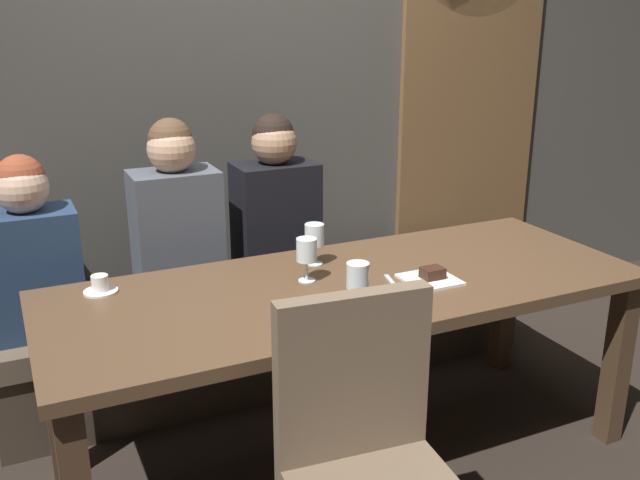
{
  "coord_description": "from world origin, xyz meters",
  "views": [
    {
      "loc": [
        -1.11,
        -2.12,
        1.69
      ],
      "look_at": [
        -0.01,
        0.22,
        0.84
      ],
      "focal_mm": 39.49,
      "sensor_mm": 36.0,
      "label": 1
    }
  ],
  "objects": [
    {
      "name": "back_wall_tiled",
      "position": [
        0.0,
        1.22,
        1.5
      ],
      "size": [
        6.0,
        0.12,
        3.0
      ],
      "primitive_type": "cube",
      "color": "#4C4944",
      "rests_on": "ground"
    },
    {
      "name": "banquette_bench",
      "position": [
        0.0,
        0.7,
        0.23
      ],
      "size": [
        2.5,
        0.44,
        0.45
      ],
      "color": "#40352A",
      "rests_on": "ground"
    },
    {
      "name": "dessert_plate",
      "position": [
        0.28,
        -0.11,
        0.75
      ],
      "size": [
        0.19,
        0.19,
        0.05
      ],
      "color": "white",
      "rests_on": "dining_table"
    },
    {
      "name": "diner_far_end",
      "position": [
        0.0,
        0.73,
        0.84
      ],
      "size": [
        0.36,
        0.24,
        0.81
      ],
      "color": "black",
      "rests_on": "banquette_bench"
    },
    {
      "name": "wine_glass_near_left",
      "position": [
        -0.13,
        0.08,
        0.85
      ],
      "size": [
        0.08,
        0.08,
        0.16
      ],
      "color": "silver",
      "rests_on": "dining_table"
    },
    {
      "name": "diner_bearded",
      "position": [
        -0.45,
        0.72,
        0.84
      ],
      "size": [
        0.36,
        0.24,
        0.82
      ],
      "color": "#4C515B",
      "rests_on": "banquette_bench"
    },
    {
      "name": "ground",
      "position": [
        0.0,
        0.0,
        0.0
      ],
      "size": [
        9.0,
        9.0,
        0.0
      ],
      "primitive_type": "plane",
      "color": "black"
    },
    {
      "name": "chair_near_side",
      "position": [
        -0.31,
        -0.72,
        0.56
      ],
      "size": [
        0.48,
        0.48,
        0.98
      ],
      "color": "brown",
      "rests_on": "ground"
    },
    {
      "name": "wine_glass_far_right",
      "position": [
        -0.09,
        -0.23,
        0.85
      ],
      "size": [
        0.08,
        0.08,
        0.16
      ],
      "color": "silver",
      "rests_on": "dining_table"
    },
    {
      "name": "espresso_cup",
      "position": [
        -0.84,
        0.29,
        0.77
      ],
      "size": [
        0.12,
        0.12,
        0.06
      ],
      "color": "white",
      "rests_on": "dining_table"
    },
    {
      "name": "fork_on_table",
      "position": [
        0.14,
        -0.08,
        0.74
      ],
      "size": [
        0.05,
        0.17,
        0.01
      ],
      "primitive_type": "cube",
      "rotation": [
        0.0,
        0.0,
        -0.23
      ],
      "color": "silver",
      "rests_on": "dining_table"
    },
    {
      "name": "dining_table",
      "position": [
        0.0,
        0.0,
        0.65
      ],
      "size": [
        2.2,
        0.84,
        0.74
      ],
      "color": "#493422",
      "rests_on": "ground"
    },
    {
      "name": "wine_glass_end_right",
      "position": [
        -0.03,
        0.23,
        0.85
      ],
      "size": [
        0.08,
        0.08,
        0.16
      ],
      "color": "silver",
      "rests_on": "dining_table"
    },
    {
      "name": "arched_door",
      "position": [
        1.35,
        1.15,
        1.36
      ],
      "size": [
        0.9,
        0.05,
        2.55
      ],
      "color": "brown",
      "rests_on": "ground"
    },
    {
      "name": "diner_redhead",
      "position": [
        -1.04,
        0.7,
        0.79
      ],
      "size": [
        0.36,
        0.24,
        0.72
      ],
      "color": "navy",
      "rests_on": "banquette_bench"
    }
  ]
}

